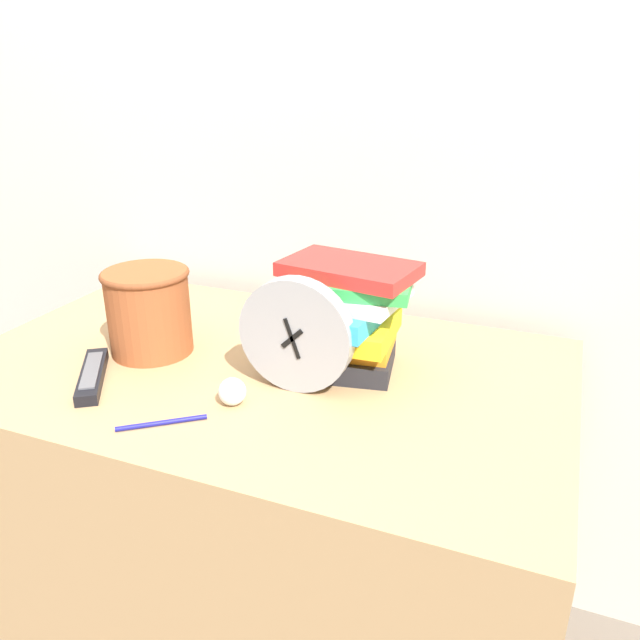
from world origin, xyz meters
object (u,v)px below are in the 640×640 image
tv_remote (92,375)px  crumpled_paper_ball (232,391)px  basket (149,309)px  pen (162,423)px  desk_clock (296,335)px  book_stack (342,316)px

tv_remote → crumpled_paper_ball: 0.27m
basket → pen: 0.30m
desk_clock → book_stack: 0.12m
desk_clock → crumpled_paper_ball: size_ratio=4.35×
pen → book_stack: bearing=57.2°
desk_clock → book_stack: (0.04, 0.11, 0.00)m
basket → tv_remote: bearing=-99.7°
tv_remote → desk_clock: bearing=17.5°
crumpled_paper_ball → pen: (-0.07, -0.10, -0.02)m
basket → crumpled_paper_ball: bearing=-26.4°
tv_remote → pen: (0.20, -0.08, -0.01)m
desk_clock → tv_remote: desk_clock is taller
book_stack → basket: 0.37m
basket → crumpled_paper_ball: 0.28m
desk_clock → book_stack: bearing=68.0°
crumpled_paper_ball → desk_clock: bearing=49.2°
tv_remote → pen: tv_remote is taller
basket → tv_remote: 0.17m
crumpled_paper_ball → pen: size_ratio=0.40×
crumpled_paper_ball → basket: bearing=153.6°
crumpled_paper_ball → pen: 0.12m
desk_clock → crumpled_paper_ball: 0.14m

